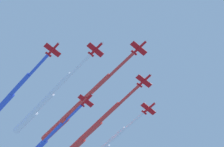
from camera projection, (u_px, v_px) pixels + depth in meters
jet_lead at (74, 110)px, 260.20m from camera, size 8.34×81.71×4.08m
jet_port_inner at (89, 132)px, 270.36m from camera, size 9.45×73.54×4.05m
jet_starboard_inner at (41, 105)px, 258.29m from camera, size 8.31×73.02×4.15m
jet_starboard_mid at (2, 105)px, 260.33m from camera, size 8.66×73.91×4.05m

